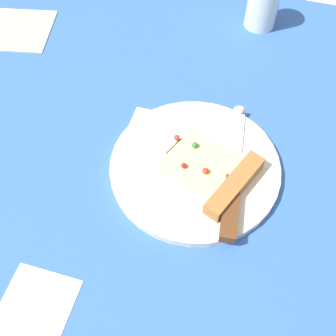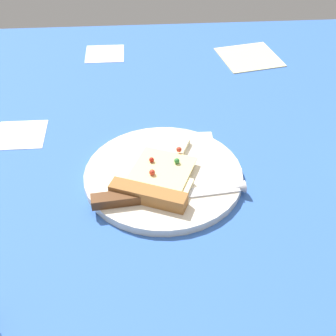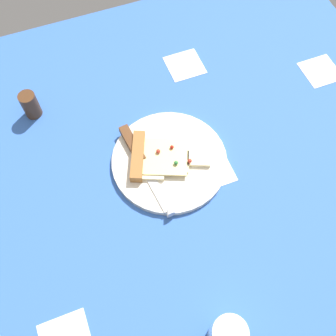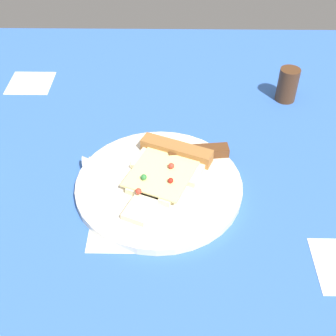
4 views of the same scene
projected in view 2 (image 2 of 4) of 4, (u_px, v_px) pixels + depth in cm
name	position (u px, v px, depth cm)	size (l,w,h in cm)	color
ground_plane	(204.00, 174.00, 82.20)	(120.32, 120.32, 3.00)	#3360B7
plate	(163.00, 176.00, 78.57)	(25.89, 25.89, 1.33)	silver
pizza_slice	(158.00, 179.00, 75.74)	(19.06, 14.55, 2.25)	beige
knife	(154.00, 196.00, 73.01)	(4.72, 24.09, 2.45)	silver
napkin	(249.00, 57.00, 112.33)	(13.00, 13.00, 0.40)	beige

